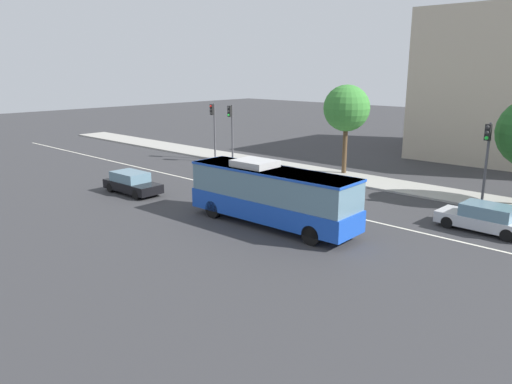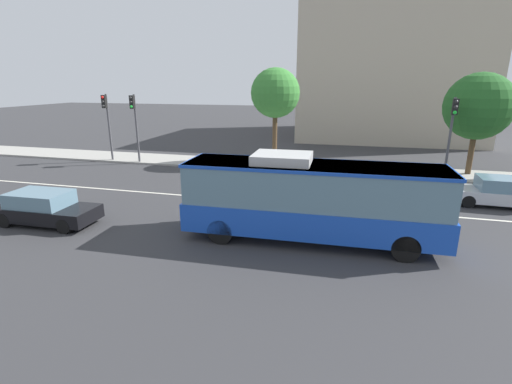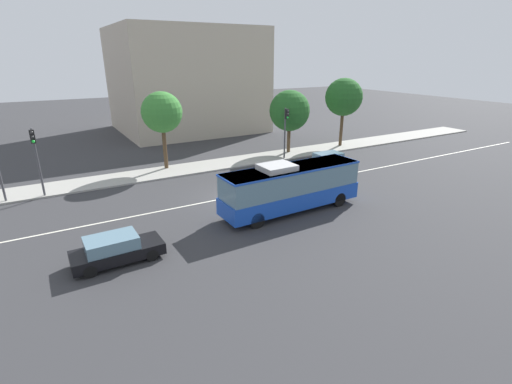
% 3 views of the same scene
% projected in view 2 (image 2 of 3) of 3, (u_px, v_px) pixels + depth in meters
% --- Properties ---
extents(ground_plane, '(160.00, 160.00, 0.00)m').
position_uv_depth(ground_plane, '(277.00, 203.00, 19.57)').
color(ground_plane, '#333335').
extents(sidewalk_kerb, '(80.00, 3.62, 0.14)m').
position_uv_depth(sidewalk_kerb, '(300.00, 167.00, 27.46)').
color(sidewalk_kerb, '#9E9B93').
rests_on(sidewalk_kerb, ground_plane).
extents(lane_centre_line, '(76.00, 0.16, 0.01)m').
position_uv_depth(lane_centre_line, '(277.00, 203.00, 19.57)').
color(lane_centre_line, silver).
rests_on(lane_centre_line, ground_plane).
extents(transit_bus, '(10.07, 2.78, 3.46)m').
position_uv_depth(transit_bus, '(312.00, 197.00, 14.48)').
color(transit_bus, '#1947B7').
rests_on(transit_bus, ground_plane).
extents(sedan_silver, '(4.55, 1.93, 1.46)m').
position_uv_depth(sedan_silver, '(500.00, 192.00, 18.96)').
color(sedan_silver, '#B7BABF').
rests_on(sedan_silver, ground_plane).
extents(sedan_black, '(4.55, 1.93, 1.46)m').
position_uv_depth(sedan_black, '(45.00, 208.00, 16.54)').
color(sedan_black, black).
rests_on(sedan_black, ground_plane).
extents(traffic_light_near_corner, '(0.33, 0.62, 5.20)m').
position_uv_depth(traffic_light_near_corner, '(452.00, 125.00, 22.73)').
color(traffic_light_near_corner, '#47474C').
rests_on(traffic_light_near_corner, ground_plane).
extents(traffic_light_mid_block, '(0.32, 0.62, 5.20)m').
position_uv_depth(traffic_light_mid_block, '(135.00, 117.00, 27.92)').
color(traffic_light_mid_block, '#47474C').
rests_on(traffic_light_mid_block, ground_plane).
extents(traffic_light_far_corner, '(0.32, 0.62, 5.20)m').
position_uv_depth(traffic_light_far_corner, '(107.00, 116.00, 28.65)').
color(traffic_light_far_corner, '#47474C').
rests_on(traffic_light_far_corner, ground_plane).
extents(street_tree_kerbside_left, '(3.63, 3.63, 7.11)m').
position_uv_depth(street_tree_kerbside_left, '(275.00, 93.00, 27.51)').
color(street_tree_kerbside_left, '#4C3823').
rests_on(street_tree_kerbside_left, ground_plane).
extents(street_tree_kerbside_right, '(4.26, 4.26, 6.71)m').
position_uv_depth(street_tree_kerbside_right, '(479.00, 107.00, 23.96)').
color(street_tree_kerbside_right, '#4C3823').
rests_on(street_tree_kerbside_right, ground_plane).
extents(office_block_background, '(18.63, 16.78, 13.60)m').
position_uv_depth(office_block_background, '(388.00, 75.00, 42.03)').
color(office_block_background, '#B7A893').
rests_on(office_block_background, ground_plane).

